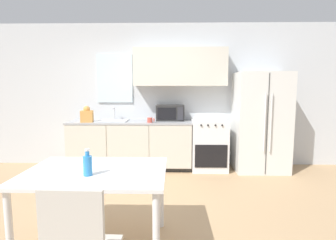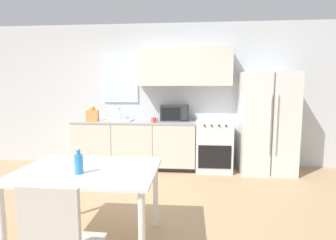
# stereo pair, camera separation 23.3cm
# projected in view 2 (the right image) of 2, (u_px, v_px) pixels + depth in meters

# --- Properties ---
(ground_plane) EXTENTS (12.00, 12.00, 0.00)m
(ground_plane) POSITION_uv_depth(u_px,v_px,m) (128.00, 207.00, 3.29)
(ground_plane) COLOR tan
(wall_back) EXTENTS (12.00, 0.38, 2.70)m
(wall_back) POSITION_uv_depth(u_px,v_px,m) (156.00, 91.00, 5.04)
(wall_back) COLOR silver
(wall_back) RESTS_ON ground_plane
(kitchen_counter) EXTENTS (2.25, 0.61, 0.89)m
(kitchen_counter) POSITION_uv_depth(u_px,v_px,m) (135.00, 144.00, 4.90)
(kitchen_counter) COLOR #333333
(kitchen_counter) RESTS_ON ground_plane
(oven_range) EXTENTS (0.64, 0.64, 0.91)m
(oven_range) POSITION_uv_depth(u_px,v_px,m) (213.00, 145.00, 4.76)
(oven_range) COLOR white
(oven_range) RESTS_ON ground_plane
(refrigerator) EXTENTS (0.91, 0.73, 1.77)m
(refrigerator) POSITION_uv_depth(u_px,v_px,m) (267.00, 123.00, 4.60)
(refrigerator) COLOR silver
(refrigerator) RESTS_ON ground_plane
(kitchen_sink) EXTENTS (0.56, 0.43, 0.24)m
(kitchen_sink) POSITION_uv_depth(u_px,v_px,m) (117.00, 120.00, 4.88)
(kitchen_sink) COLOR #B7BABC
(kitchen_sink) RESTS_ON kitchen_counter
(microwave) EXTENTS (0.52, 0.31, 0.29)m
(microwave) POSITION_uv_depth(u_px,v_px,m) (175.00, 113.00, 4.88)
(microwave) COLOR #282828
(microwave) RESTS_ON kitchen_counter
(coffee_mug) EXTENTS (0.13, 0.09, 0.09)m
(coffee_mug) POSITION_uv_depth(u_px,v_px,m) (154.00, 120.00, 4.63)
(coffee_mug) COLOR #BF4C3F
(coffee_mug) RESTS_ON kitchen_counter
(grocery_bag_0) EXTENTS (0.24, 0.21, 0.29)m
(grocery_bag_0) POSITION_uv_depth(u_px,v_px,m) (92.00, 115.00, 4.76)
(grocery_bag_0) COLOR #DB994C
(grocery_bag_0) RESTS_ON kitchen_counter
(dining_table) EXTENTS (1.26, 0.91, 0.75)m
(dining_table) POSITION_uv_depth(u_px,v_px,m) (89.00, 178.00, 2.42)
(dining_table) COLOR white
(dining_table) RESTS_ON ground_plane
(drink_bottle) EXTENTS (0.08, 0.08, 0.23)m
(drink_bottle) POSITION_uv_depth(u_px,v_px,m) (79.00, 163.00, 2.26)
(drink_bottle) COLOR #338CD8
(drink_bottle) RESTS_ON dining_table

